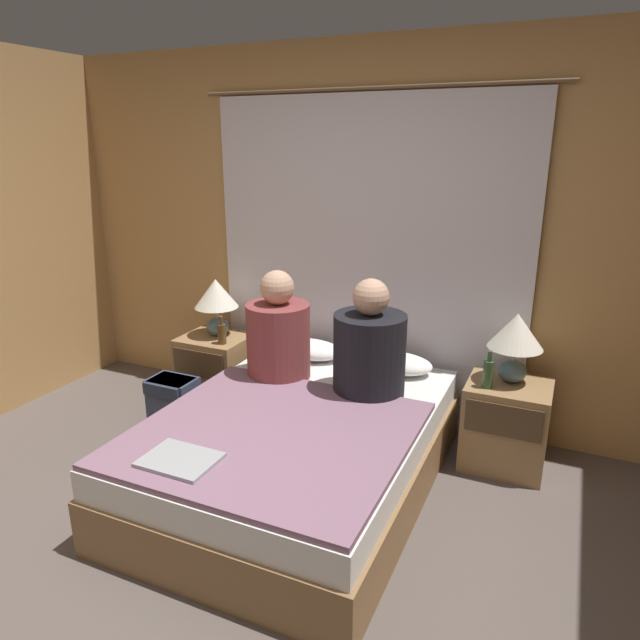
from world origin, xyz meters
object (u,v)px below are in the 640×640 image
Objects in this scene: laptop_on_bed at (180,460)px; nightstand_left at (217,370)px; lamp_left at (216,298)px; person_right_in_bed at (370,349)px; pillow_left at (308,349)px; beer_bottle_on_left_stand at (222,333)px; beer_bottle_on_right_stand at (488,373)px; nightstand_right at (506,425)px; backpack_on_floor at (173,401)px; pillow_right at (395,363)px; bed at (299,449)px; person_left_in_bed at (278,335)px; lamp_right at (516,337)px.

nightstand_left is at bearing 118.84° from laptop_on_bed.
laptop_on_bed is (0.78, -1.47, -0.31)m from lamp_left.
lamp_left is 1.34m from person_right_in_bed.
beer_bottle_on_left_stand is at bearing -163.50° from pillow_left.
lamp_left is 1.88× the size of beer_bottle_on_right_stand.
nightstand_left is at bearing 180.00° from nightstand_right.
pillow_right is at bearing 21.28° from backpack_on_floor.
nightstand_right is at bearing 34.50° from bed.
nightstand_left is 0.76× the size of person_right_in_bed.
laptop_on_bed is at bearing -49.57° from backpack_on_floor.
pillow_left is at bearing 35.30° from backpack_on_floor.
person_left_in_bed reaches higher than beer_bottle_on_left_stand.
person_right_in_bed is at bearing 56.78° from bed.
pillow_left is 1.50m from laptop_on_bed.
pillow_left is 0.71× the size of person_left_in_bed.
pillow_left reaches higher than laptop_on_bed.
lamp_right is 0.27m from beer_bottle_on_right_stand.
lamp_right reaches higher than beer_bottle_on_right_stand.
person_right_in_bed is (0.57, -0.38, 0.21)m from pillow_left.
backpack_on_floor is (-0.04, -0.46, -0.06)m from nightstand_left.
bed is 3.69× the size of nightstand_right.
beer_bottle_on_left_stand is at bearing -171.79° from pillow_right.
lamp_right reaches higher than nightstand_right.
lamp_left reaches higher than nightstand_left.
person_left_in_bed is (-0.03, -0.38, 0.22)m from pillow_left.
pillow_right is at bearing 174.15° from nightstand_right.
person_right_in_bed is 1.25m from laptop_on_bed.
laptop_on_bed is at bearing -61.96° from lamp_left.
nightstand_left is 1.64m from laptop_on_bed.
beer_bottle_on_left_stand is at bearing -177.02° from nightstand_right.
backpack_on_floor is (-2.09, -0.46, -0.06)m from nightstand_right.
nightstand_right is 1.26× the size of lamp_left.
nightstand_left is at bearing 177.05° from beer_bottle_on_right_stand.
bed is 1.14m from beer_bottle_on_left_stand.
beer_bottle_on_right_stand is 0.66× the size of laptop_on_bed.
laptop_on_bed is (-1.16, -1.32, -0.12)m from beer_bottle_on_right_stand.
laptop_on_bed is at bearing -63.83° from beer_bottle_on_left_stand.
backpack_on_floor is at bearing -115.13° from beer_bottle_on_left_stand.
laptop_on_bed is at bearing -114.44° from person_right_in_bed.
person_left_in_bed reaches higher than nightstand_right.
pillow_right is (1.33, 0.07, 0.25)m from nightstand_left.
nightstand_right is 0.76× the size of person_right_in_bed.
nightstand_left is at bearing 143.14° from beer_bottle_on_left_stand.
nightstand_right is 1.95m from beer_bottle_on_left_stand.
person_right_in_bed is (0.26, 0.40, 0.50)m from bed.
person_right_in_bed is (-0.04, -0.38, 0.21)m from pillow_right.
bed is 2.82× the size of person_left_in_bed.
bed is at bearing -111.60° from pillow_right.
nightstand_left is 1.26× the size of lamp_left.
beer_bottle_on_right_stand is at bearing -16.05° from pillow_right.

